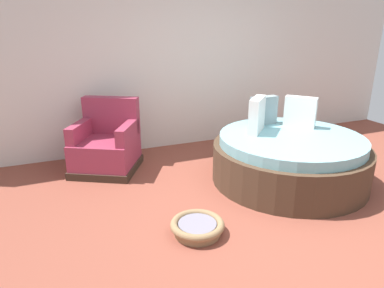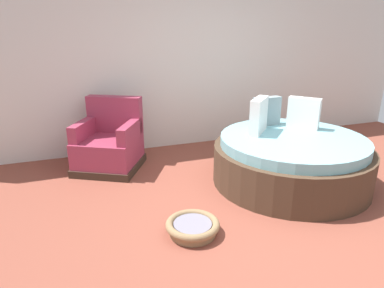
% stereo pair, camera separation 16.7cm
% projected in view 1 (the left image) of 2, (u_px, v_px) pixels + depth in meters
% --- Properties ---
extents(ground_plane, '(8.00, 8.00, 0.02)m').
position_uv_depth(ground_plane, '(281.00, 217.00, 3.51)').
color(ground_plane, brown).
extents(back_wall, '(8.00, 0.12, 3.08)m').
position_uv_depth(back_wall, '(188.00, 47.00, 5.28)').
color(back_wall, silver).
rests_on(back_wall, ground_plane).
extents(round_daybed, '(1.90, 1.90, 1.02)m').
position_uv_depth(round_daybed, '(289.00, 157.00, 4.26)').
color(round_daybed, '#473323').
rests_on(round_daybed, ground_plane).
extents(red_armchair, '(1.08, 1.08, 0.94)m').
position_uv_depth(red_armchair, '(107.00, 146.00, 4.58)').
color(red_armchair, '#38281E').
rests_on(red_armchair, ground_plane).
extents(pet_basket, '(0.51, 0.51, 0.13)m').
position_uv_depth(pet_basket, '(197.00, 227.00, 3.20)').
color(pet_basket, '#8E704C').
rests_on(pet_basket, ground_plane).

